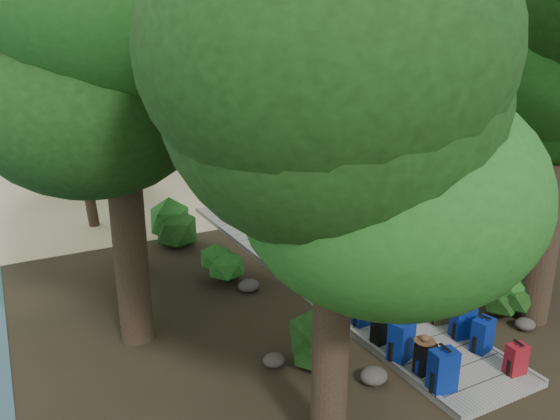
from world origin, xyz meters
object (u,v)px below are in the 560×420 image
backpack_right_b (483,333)px  duffel_right_khaki (414,303)px  backpack_left_a (443,368)px  backpack_right_a (516,358)px  kayak (111,187)px  duffel_right_black (399,291)px  backpack_right_c (463,320)px  backpack_right_d (440,312)px  backpack_left_c (401,338)px  backpack_left_d (362,311)px  lone_suitcase_on_sand (223,192)px  sun_lounger (260,172)px  backpack_left_b (425,357)px  suitcase_on_boardwalk (382,327)px

backpack_right_b → duffel_right_khaki: backpack_right_b is taller
backpack_left_a → backpack_right_a: size_ratio=1.33×
duffel_right_khaki → kayak: duffel_right_khaki is taller
duffel_right_black → kayak: duffel_right_black is taller
backpack_right_c → backpack_right_d: backpack_right_c is taller
backpack_right_a → backpack_right_b: (0.05, 0.79, 0.05)m
backpack_left_a → duffel_right_khaki: backpack_left_a is taller
backpack_left_a → backpack_right_c: (1.54, 1.08, -0.05)m
backpack_left_a → duffel_right_black: (1.47, 2.84, -0.17)m
backpack_left_a → backpack_right_b: 1.60m
backpack_left_c → backpack_left_d: (0.13, 1.33, -0.13)m
duffel_right_black → lone_suitcase_on_sand: 9.24m
backpack_right_b → duffel_right_khaki: 1.75m
kayak → backpack_left_d: bearing=-61.4°
backpack_left_d → sun_lounger: 12.43m
lone_suitcase_on_sand → backpack_left_b: bearing=-91.3°
duffel_right_black → backpack_left_b: bearing=-124.7°
sun_lounger → backpack_right_a: bearing=-111.1°
backpack_left_c → lone_suitcase_on_sand: backpack_left_c is taller
backpack_left_a → sun_lounger: backpack_left_a is taller
backpack_left_c → duffel_right_black: bearing=32.1°
suitcase_on_boardwalk → lone_suitcase_on_sand: suitcase_on_boardwalk is taller
backpack_right_d → duffel_right_black: size_ratio=0.65×
duffel_right_khaki → backpack_left_a: bearing=-133.8°
backpack_left_c → duffel_right_khaki: size_ratio=1.37×
backpack_right_d → suitcase_on_boardwalk: size_ratio=0.75×
sun_lounger → backpack_left_d: bearing=-118.9°
backpack_right_a → sun_lounger: backpack_right_a is taller
backpack_left_c → backpack_left_d: bearing=65.7°
backpack_left_c → lone_suitcase_on_sand: bearing=65.6°
backpack_left_b → sun_lounger: (3.52, 13.79, -0.10)m
duffel_right_khaki → backpack_left_d: bearing=164.3°
backpack_left_b → lone_suitcase_on_sand: 11.60m
backpack_left_a → duffel_right_black: backpack_left_a is taller
duffel_right_khaki → duffel_right_black: bearing=71.4°
backpack_right_b → kayak: 15.29m
duffel_right_black → suitcase_on_boardwalk: (-1.42, -1.21, 0.09)m
backpack_right_b → backpack_left_b: bearing=167.6°
backpack_right_b → sun_lounger: (2.11, 13.75, -0.14)m
sun_lounger → kayak: bearing=156.9°
backpack_left_b → backpack_left_d: size_ratio=1.07×
backpack_left_c → backpack_right_c: (1.54, 0.04, -0.06)m
duffel_right_black → duffel_right_khaki: bearing=-100.3°
backpack_left_c → suitcase_on_boardwalk: size_ratio=1.29×
backpack_left_d → suitcase_on_boardwalk: suitcase_on_boardwalk is taller
backpack_left_c → backpack_right_a: backpack_left_c is taller
backpack_left_c → backpack_left_b: bearing=-99.7°
lone_suitcase_on_sand → backpack_right_a: bearing=-84.7°
backpack_left_b → sun_lounger: bearing=72.2°
backpack_left_a → backpack_right_d: 2.29m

